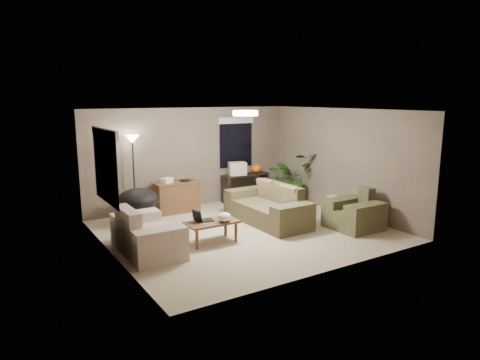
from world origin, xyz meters
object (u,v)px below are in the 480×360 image
console_table (245,185)px  papasan_chair (139,203)px  main_sofa (268,209)px  coffee_table (212,224)px  cat_scratching_post (332,208)px  loveseat (146,236)px  floor_lamp (133,149)px  desk (177,197)px  armchair (354,215)px  houseplant (289,184)px

console_table → papasan_chair: 3.15m
main_sofa → console_table: size_ratio=1.69×
coffee_table → cat_scratching_post: cat_scratching_post is taller
main_sofa → coffee_table: main_sofa is taller
loveseat → floor_lamp: floor_lamp is taller
main_sofa → desk: main_sofa is taller
armchair → console_table: bearing=101.8°
loveseat → coffee_table: loveseat is taller
loveseat → cat_scratching_post: size_ratio=3.20×
main_sofa → desk: bearing=126.7°
main_sofa → console_table: main_sofa is taller
coffee_table → floor_lamp: (-0.66, 2.52, 1.24)m
houseplant → cat_scratching_post: (0.06, -1.55, -0.31)m
console_table → cat_scratching_post: size_ratio=2.60×
coffee_table → houseplant: houseplant is taller
cat_scratching_post → armchair: bearing=-104.5°
armchair → cat_scratching_post: size_ratio=2.00×
armchair → papasan_chair: armchair is taller
armchair → papasan_chair: 4.67m
console_table → papasan_chair: size_ratio=1.15×
floor_lamp → houseplant: 4.09m
papasan_chair → cat_scratching_post: (4.02, -1.84, -0.25)m
main_sofa → coffee_table: (-1.73, -0.55, 0.06)m
desk → floor_lamp: bearing=173.7°
papasan_chair → coffee_table: bearing=-67.9°
console_table → coffee_table: bearing=-133.7°
cat_scratching_post → floor_lamp: bearing=148.1°
loveseat → coffee_table: size_ratio=1.60×
main_sofa → houseplant: bearing=36.8°
loveseat → papasan_chair: bearing=74.8°
coffee_table → cat_scratching_post: bearing=1.6°
armchair → houseplant: houseplant is taller
main_sofa → floor_lamp: 3.36m
main_sofa → papasan_chair: bearing=151.3°
armchair → desk: armchair is taller
loveseat → main_sofa: bearing=7.5°
main_sofa → cat_scratching_post: main_sofa is taller
cat_scratching_post → houseplant: bearing=92.1°
coffee_table → houseplant: size_ratio=0.74×
loveseat → console_table: bearing=32.4°
armchair → console_table: 3.31m
desk → coffee_table: bearing=-98.0°
loveseat → console_table: (3.59, 2.28, 0.14)m
coffee_table → desk: 2.43m
coffee_table → console_table: 3.37m
desk → armchair: bearing=-50.3°
loveseat → console_table: 4.26m
coffee_table → floor_lamp: floor_lamp is taller
main_sofa → floor_lamp: (-2.39, 1.97, 1.30)m
coffee_table → console_table: bearing=46.3°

